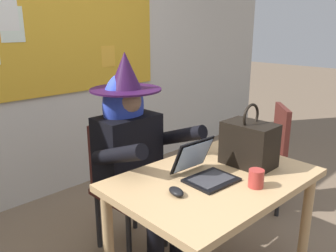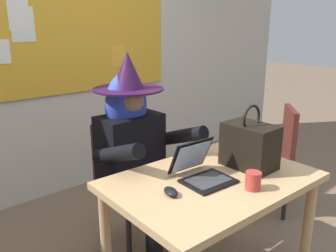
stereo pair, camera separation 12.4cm
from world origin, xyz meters
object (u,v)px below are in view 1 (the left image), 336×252
object	(u,v)px
desk_main	(214,193)
chair_extra_corner	(266,152)
computer_mouse	(176,192)
handbag	(249,144)
person_costumed	(133,145)
coffee_mug	(256,178)
chair_at_desk	(123,178)
laptop	(204,170)

from	to	relation	value
desk_main	chair_extra_corner	world-z (taller)	chair_extra_corner
computer_mouse	handbag	xyz separation A→B (m)	(0.58, -0.04, 0.12)
person_costumed	chair_extra_corner	distance (m)	1.27
handbag	coffee_mug	distance (m)	0.31
chair_at_desk	laptop	size ratio (longest dim) A/B	2.91
chair_at_desk	coffee_mug	xyz separation A→B (m)	(0.12, -0.98, 0.28)
laptop	computer_mouse	size ratio (longest dim) A/B	3.02
chair_at_desk	chair_extra_corner	xyz separation A→B (m)	(1.20, -0.43, -0.00)
desk_main	computer_mouse	bearing A→B (deg)	179.88
person_costumed	computer_mouse	bearing A→B (deg)	-20.84
coffee_mug	chair_extra_corner	size ratio (longest dim) A/B	0.10
desk_main	chair_extra_corner	bearing A→B (deg)	15.34
handbag	chair_extra_corner	distance (m)	0.99
laptop	chair_extra_corner	bearing A→B (deg)	17.15
desk_main	person_costumed	bearing A→B (deg)	96.22
chair_at_desk	person_costumed	distance (m)	0.30
person_costumed	laptop	distance (m)	0.59
laptop	handbag	world-z (taller)	handbag
chair_extra_corner	chair_at_desk	bearing A→B (deg)	28.45
chair_at_desk	handbag	size ratio (longest dim) A/B	2.42
desk_main	chair_at_desk	size ratio (longest dim) A/B	1.26
person_costumed	handbag	xyz separation A→B (m)	(0.35, -0.66, 0.09)
desk_main	chair_at_desk	distance (m)	0.76
chair_at_desk	person_costumed	world-z (taller)	person_costumed
computer_mouse	coffee_mug	xyz separation A→B (m)	(0.36, -0.23, 0.03)
coffee_mug	chair_extra_corner	distance (m)	1.24
desk_main	coffee_mug	xyz separation A→B (m)	(0.05, -0.23, 0.15)
chair_at_desk	handbag	xyz separation A→B (m)	(0.35, -0.78, 0.37)
handbag	chair_at_desk	bearing A→B (deg)	113.94
laptop	chair_extra_corner	distance (m)	1.26
laptop	coffee_mug	size ratio (longest dim) A/B	3.31
coffee_mug	chair_at_desk	bearing A→B (deg)	96.91
laptop	computer_mouse	world-z (taller)	laptop
person_costumed	coffee_mug	distance (m)	0.86
chair_at_desk	coffee_mug	bearing A→B (deg)	5.82
person_costumed	coffee_mug	size ratio (longest dim) A/B	14.72
coffee_mug	desk_main	bearing A→B (deg)	102.02
coffee_mug	laptop	bearing A→B (deg)	112.32
chair_at_desk	chair_extra_corner	world-z (taller)	chair_at_desk
desk_main	coffee_mug	world-z (taller)	coffee_mug
desk_main	computer_mouse	xyz separation A→B (m)	(-0.31, 0.00, 0.12)
laptop	computer_mouse	distance (m)	0.25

